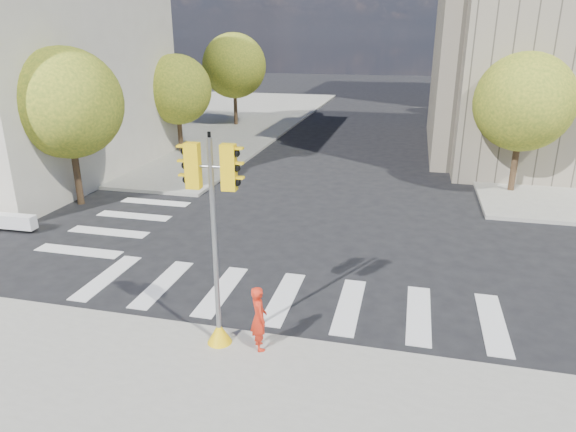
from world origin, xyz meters
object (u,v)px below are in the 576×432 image
object	(u,v)px
traffic_signal	(216,260)
photographer	(259,318)
lamp_near	(521,82)
lamp_far	(488,66)

from	to	relation	value
traffic_signal	photographer	world-z (taller)	traffic_signal
lamp_near	lamp_far	size ratio (longest dim) A/B	1.00
traffic_signal	photographer	xyz separation A→B (m)	(0.95, 0.01, -1.31)
traffic_signal	lamp_near	bearing A→B (deg)	61.37
lamp_near	traffic_signal	world-z (taller)	lamp_near
lamp_near	photographer	xyz separation A→B (m)	(-8.00, -18.60, -3.67)
lamp_near	lamp_far	distance (m)	14.00
lamp_near	photographer	distance (m)	20.58
photographer	lamp_near	bearing A→B (deg)	-54.69
lamp_far	photographer	bearing A→B (deg)	-103.78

